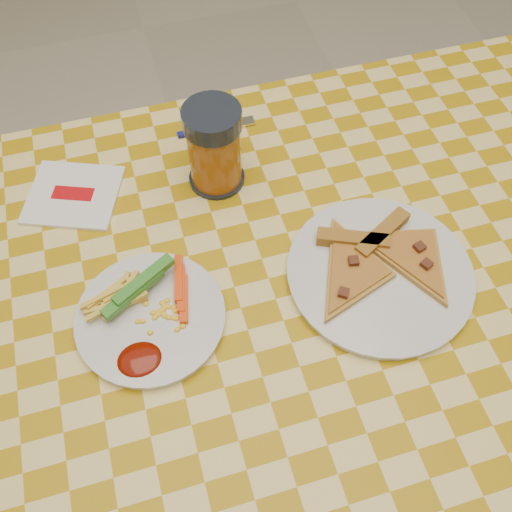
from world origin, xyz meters
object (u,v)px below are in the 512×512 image
object	(u,v)px
table	(274,322)
plate_right	(379,274)
plate_left	(151,318)
drink_glass	(214,148)

from	to	relation	value
table	plate_right	xyz separation A→B (m)	(0.15, -0.01, 0.08)
plate_right	plate_left	bearing A→B (deg)	176.17
table	plate_right	size ratio (longest dim) A/B	4.88
drink_glass	table	bearing A→B (deg)	-83.89
plate_right	table	bearing A→B (deg)	177.72
plate_left	plate_right	bearing A→B (deg)	-3.83
plate_right	drink_glass	world-z (taller)	drink_glass
plate_right	drink_glass	xyz separation A→B (m)	(-0.18, 0.24, 0.07)
plate_left	plate_right	world-z (taller)	same
table	drink_glass	world-z (taller)	drink_glass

